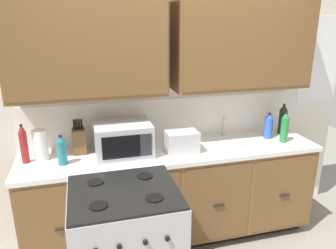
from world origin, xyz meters
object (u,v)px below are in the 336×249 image
microwave (123,139)px  bottle_blue (269,126)px  toaster (182,142)px  paper_towel_roll (41,145)px  knife_block (79,140)px  bottle_teal (62,150)px  bottle_red (24,144)px  bottle_green (285,127)px  bottle_dark (283,119)px  stove_range (126,247)px

microwave → bottle_blue: 1.43m
microwave → toaster: 0.51m
microwave → paper_towel_roll: microwave is taller
knife_block → bottle_teal: (-0.14, -0.21, 0.01)m
knife_block → bottle_red: bottle_red is taller
bottle_red → bottle_green: 2.32m
bottle_teal → bottle_green: bottle_green is taller
paper_towel_roll → toaster: bearing=-7.5°
paper_towel_roll → bottle_teal: (0.17, -0.15, -0.01)m
bottle_blue → bottle_teal: 1.93m
bottle_red → bottle_green: bottle_red is taller
toaster → bottle_green: bearing=-0.6°
microwave → bottle_red: (-0.80, 0.04, 0.02)m
toaster → bottle_green: size_ratio=0.94×
bottle_dark → bottle_teal: bearing=-174.7°
paper_towel_roll → bottle_blue: (2.10, -0.03, -0.00)m
microwave → paper_towel_roll: bearing=174.0°
microwave → bottle_dark: (1.64, 0.12, 0.01)m
knife_block → bottle_blue: 1.80m
knife_block → bottle_blue: (1.79, -0.10, 0.01)m
stove_range → microwave: 0.88m
stove_range → bottle_green: 1.80m
stove_range → bottle_dark: bottle_dark is taller
paper_towel_roll → bottle_blue: bearing=-0.9°
paper_towel_roll → bottle_green: 2.20m
paper_towel_roll → knife_block: bearing=11.2°
bottle_dark → bottle_green: size_ratio=1.05×
stove_range → knife_block: (-0.28, 0.77, 0.58)m
microwave → bottle_teal: (-0.50, -0.08, -0.02)m
toaster → bottle_dark: 1.16m
bottle_green → microwave: bearing=176.4°
bottle_teal → microwave: bearing=8.8°
knife_block → bottle_red: (-0.43, -0.09, 0.05)m
bottle_dark → bottle_blue: 0.23m
microwave → paper_towel_roll: (-0.68, 0.07, -0.01)m
paper_towel_roll → bottle_dark: bearing=1.2°
microwave → bottle_red: 0.80m
microwave → knife_block: bearing=160.1°
stove_range → toaster: toaster is taller
stove_range → toaster: (0.59, 0.55, 0.56)m
bottle_teal → bottle_green: bearing=-0.5°
paper_towel_roll → bottle_teal: paper_towel_roll is taller
knife_block → bottle_dark: same height
bottle_teal → bottle_green: size_ratio=0.84×
microwave → bottle_blue: microwave is taller
knife_block → bottle_blue: knife_block is taller
bottle_red → bottle_teal: size_ratio=1.32×
bottle_dark → bottle_red: bottle_red is taller
bottle_blue → bottle_red: bearing=179.9°
knife_block → bottle_blue: bearing=-3.1°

